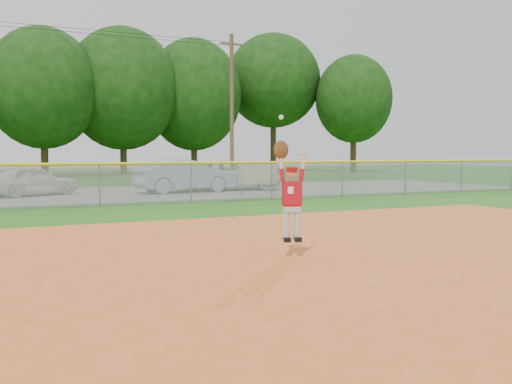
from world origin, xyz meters
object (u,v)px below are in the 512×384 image
car_white_a (32,181)px  car_white_b (231,175)px  car_blue (185,176)px  sponsor_sign (258,174)px  ballplayer (290,192)px

car_white_a → car_white_b: car_white_b is taller
car_white_a → car_white_b: 9.24m
car_blue → car_white_b: 2.66m
sponsor_sign → ballplayer: size_ratio=0.76×
car_blue → sponsor_sign: bearing=-158.1°
car_white_b → car_white_a: bearing=96.6°
car_blue → car_white_b: (2.59, 0.59, -0.05)m
car_white_a → ballplayer: size_ratio=1.71×
car_white_a → sponsor_sign: 9.74m
sponsor_sign → car_white_a: bearing=153.0°
car_white_a → car_blue: (6.65, -0.72, 0.12)m
ballplayer → sponsor_sign: bearing=67.0°
car_white_a → ballplayer: ballplayer is taller
ballplayer → car_white_b: bearing=70.6°
car_white_b → sponsor_sign: size_ratio=3.08×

